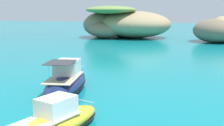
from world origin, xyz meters
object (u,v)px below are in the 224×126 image
(motorboat_yellow, at_px, (53,123))
(motorboat_navy, at_px, (66,81))
(islet_large, at_px, (124,24))
(islet_small, at_px, (219,30))

(motorboat_yellow, relative_size, motorboat_navy, 0.79)
(islet_large, bearing_deg, motorboat_navy, -74.34)
(islet_small, bearing_deg, islet_large, 172.17)
(islet_large, relative_size, motorboat_yellow, 3.89)
(motorboat_yellow, height_order, motorboat_navy, motorboat_navy)
(islet_large, height_order, motorboat_navy, islet_large)
(motorboat_yellow, bearing_deg, motorboat_navy, 117.35)
(islet_large, xyz_separation_m, motorboat_navy, (15.72, -56.09, -2.83))
(islet_small, xyz_separation_m, motorboat_navy, (-10.43, -52.50, -1.97))
(islet_small, bearing_deg, motorboat_yellow, -95.78)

